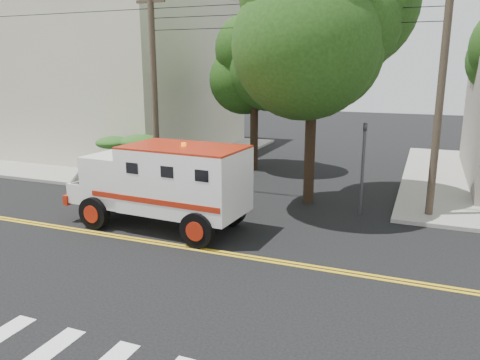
% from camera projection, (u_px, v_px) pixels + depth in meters
% --- Properties ---
extents(ground, '(100.00, 100.00, 0.00)m').
position_uv_depth(ground, '(211.00, 251.00, 14.67)').
color(ground, black).
rests_on(ground, ground).
extents(sidewalk_nw, '(17.00, 17.00, 0.15)m').
position_uv_depth(sidewalk_nw, '(116.00, 151.00, 31.73)').
color(sidewalk_nw, gray).
rests_on(sidewalk_nw, ground).
extents(building_left, '(16.00, 14.00, 10.00)m').
position_uv_depth(building_left, '(101.00, 74.00, 32.62)').
color(building_left, beige).
rests_on(building_left, sidewalk_nw).
extents(utility_pole_left, '(0.28, 0.28, 9.00)m').
position_uv_depth(utility_pole_left, '(154.00, 93.00, 21.06)').
color(utility_pole_left, '#382D23').
rests_on(utility_pole_left, ground).
extents(utility_pole_right, '(0.28, 0.28, 9.00)m').
position_uv_depth(utility_pole_right, '(440.00, 99.00, 16.93)').
color(utility_pole_right, '#382D23').
rests_on(utility_pole_right, ground).
extents(tree_main, '(6.08, 5.70, 9.85)m').
position_uv_depth(tree_main, '(324.00, 25.00, 17.88)').
color(tree_main, black).
rests_on(tree_main, ground).
extents(tree_left, '(4.48, 4.20, 7.70)m').
position_uv_depth(tree_left, '(259.00, 65.00, 24.93)').
color(tree_left, black).
rests_on(tree_left, ground).
extents(traffic_signal, '(0.15, 0.18, 3.60)m').
position_uv_depth(traffic_signal, '(363.00, 159.00, 17.82)').
color(traffic_signal, '#3F3F42').
rests_on(traffic_signal, ground).
extents(accessibility_sign, '(0.45, 0.10, 2.02)m').
position_uv_depth(accessibility_sign, '(148.00, 160.00, 22.17)').
color(accessibility_sign, '#3F3F42').
rests_on(accessibility_sign, ground).
extents(palm_planter, '(3.52, 2.63, 2.36)m').
position_uv_depth(palm_planter, '(132.00, 151.00, 22.96)').
color(palm_planter, '#1E3314').
rests_on(palm_planter, sidewalk_nw).
extents(armored_truck, '(6.77, 3.00, 3.02)m').
position_uv_depth(armored_truck, '(164.00, 181.00, 16.51)').
color(armored_truck, white).
rests_on(armored_truck, ground).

